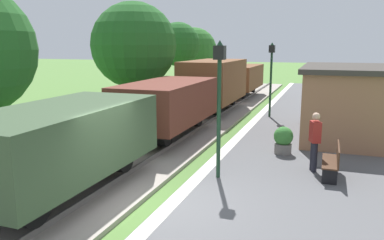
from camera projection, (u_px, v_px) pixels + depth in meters
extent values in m
plane|color=#517A38|center=(155.00, 212.00, 8.97)|extent=(160.00, 160.00, 0.00)
cube|color=#565659|center=(297.00, 228.00, 7.90)|extent=(6.00, 60.00, 0.25)
cube|color=silver|center=(171.00, 204.00, 8.79)|extent=(0.36, 60.00, 0.01)
cube|color=#9E9389|center=(69.00, 196.00, 9.74)|extent=(3.80, 60.00, 0.12)
cube|color=slate|center=(93.00, 195.00, 9.48)|extent=(0.07, 60.00, 0.14)
cube|color=slate|center=(45.00, 188.00, 9.95)|extent=(0.07, 60.00, 0.14)
cube|color=#384C33|center=(61.00, 139.00, 9.31)|extent=(2.50, 5.60, 1.60)
cube|color=black|center=(63.00, 165.00, 9.43)|extent=(2.10, 5.15, 0.50)
cylinder|color=black|center=(103.00, 155.00, 11.14)|extent=(1.56, 0.84, 0.84)
cylinder|color=black|center=(7.00, 202.00, 7.82)|extent=(1.56, 0.84, 0.84)
cylinder|color=black|center=(123.00, 138.00, 12.16)|extent=(0.20, 0.30, 0.20)
cube|color=brown|center=(168.00, 102.00, 15.41)|extent=(2.50, 5.60, 1.60)
cube|color=black|center=(168.00, 118.00, 15.54)|extent=(2.10, 5.15, 0.50)
cylinder|color=black|center=(184.00, 116.00, 17.25)|extent=(1.56, 0.84, 0.84)
cylinder|color=black|center=(149.00, 133.00, 13.93)|extent=(1.56, 0.84, 0.84)
cylinder|color=black|center=(192.00, 107.00, 18.27)|extent=(0.20, 0.30, 0.20)
cylinder|color=black|center=(133.00, 133.00, 12.81)|extent=(0.20, 0.30, 0.20)
cube|color=brown|center=(214.00, 80.00, 21.46)|extent=(2.50, 5.60, 2.20)
cube|color=black|center=(214.00, 97.00, 21.65)|extent=(2.10, 5.15, 0.50)
cylinder|color=black|center=(222.00, 98.00, 23.35)|extent=(1.56, 0.84, 0.84)
cylinder|color=black|center=(204.00, 106.00, 20.04)|extent=(1.56, 0.84, 0.84)
cylinder|color=black|center=(227.00, 91.00, 24.38)|extent=(0.20, 0.30, 0.20)
cylinder|color=black|center=(197.00, 105.00, 18.92)|extent=(0.20, 0.30, 0.20)
cube|color=brown|center=(240.00, 77.00, 27.63)|extent=(2.50, 5.60, 1.60)
cube|color=black|center=(239.00, 86.00, 27.75)|extent=(2.10, 5.15, 0.50)
cylinder|color=black|center=(244.00, 87.00, 29.46)|extent=(1.56, 0.84, 0.84)
cylinder|color=black|center=(234.00, 92.00, 26.14)|extent=(1.56, 0.84, 0.84)
cylinder|color=black|center=(248.00, 82.00, 30.48)|extent=(0.20, 0.30, 0.20)
cylinder|color=black|center=(230.00, 90.00, 25.02)|extent=(0.20, 0.30, 0.20)
cube|color=#9E6B4C|center=(348.00, 104.00, 15.10)|extent=(3.20, 5.50, 2.60)
cube|color=#3D3833|center=(351.00, 68.00, 14.83)|extent=(3.50, 5.80, 0.18)
cube|color=black|center=(304.00, 102.00, 14.58)|extent=(0.03, 0.90, 0.80)
cube|color=#422819|center=(330.00, 162.00, 10.52)|extent=(0.42, 1.50, 0.04)
cube|color=#422819|center=(338.00, 154.00, 10.41)|extent=(0.04, 1.50, 0.45)
cube|color=black|center=(330.00, 177.00, 10.01)|extent=(0.38, 0.06, 0.42)
cube|color=black|center=(330.00, 163.00, 11.12)|extent=(0.38, 0.06, 0.42)
cylinder|color=black|center=(315.00, 157.00, 10.95)|extent=(0.15, 0.15, 0.86)
cylinder|color=black|center=(313.00, 156.00, 11.10)|extent=(0.15, 0.15, 0.86)
cube|color=maroon|center=(315.00, 132.00, 10.88)|extent=(0.35, 0.44, 0.60)
sphere|color=tan|center=(316.00, 116.00, 10.80)|extent=(0.22, 0.22, 0.22)
cylinder|color=slate|center=(283.00, 149.00, 12.85)|extent=(0.56, 0.56, 0.34)
sphere|color=#387A33|center=(283.00, 136.00, 12.77)|extent=(0.64, 0.64, 0.64)
cylinder|color=#193823|center=(219.00, 120.00, 10.28)|extent=(0.11, 0.11, 3.20)
cube|color=black|center=(220.00, 53.00, 9.94)|extent=(0.28, 0.28, 0.36)
sphere|color=#F2E5BF|center=(220.00, 53.00, 9.94)|extent=(0.20, 0.20, 0.20)
cone|color=#193823|center=(220.00, 43.00, 9.89)|extent=(0.20, 0.20, 0.16)
cylinder|color=#193823|center=(271.00, 85.00, 19.19)|extent=(0.11, 0.11, 3.20)
cube|color=black|center=(272.00, 49.00, 18.85)|extent=(0.28, 0.28, 0.36)
sphere|color=#F2E5BF|center=(272.00, 49.00, 18.85)|extent=(0.20, 0.20, 0.20)
cone|color=#193823|center=(272.00, 44.00, 18.80)|extent=(0.20, 0.20, 0.16)
cylinder|color=#4C3823|center=(135.00, 97.00, 20.54)|extent=(0.28, 0.28, 2.14)
sphere|color=#235B23|center=(134.00, 45.00, 20.01)|extent=(4.45, 4.45, 4.45)
cylinder|color=#4C3823|center=(178.00, 79.00, 28.57)|extent=(0.28, 0.28, 2.67)
sphere|color=#235B23|center=(178.00, 44.00, 28.09)|extent=(3.19, 3.19, 3.19)
cylinder|color=#4C3823|center=(194.00, 78.00, 33.61)|extent=(0.28, 0.28, 1.88)
sphere|color=#2D6B28|center=(194.00, 50.00, 33.15)|extent=(3.91, 3.91, 3.91)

